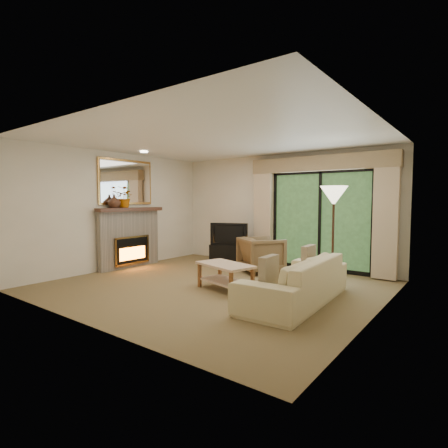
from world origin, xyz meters
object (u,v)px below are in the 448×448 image
Objects in this scene: sofa at (295,280)px; media_console at (230,254)px; coffee_table at (225,277)px; armchair at (261,255)px.

media_console is at bearing -129.34° from sofa.
sofa is 1.28m from coffee_table.
coffee_table is at bearing 132.47° from armchair.
coffee_table is (1.40, -2.07, -0.00)m from media_console.
armchair reaches higher than media_console.
armchair is 0.36× the size of sofa.
media_console is 2.50m from coffee_table.
armchair is (1.13, -0.42, 0.15)m from media_console.
armchair reaches higher than coffee_table.
media_console is 3.33m from sofa.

